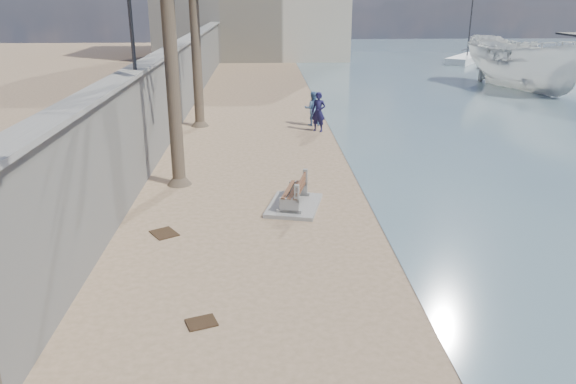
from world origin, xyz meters
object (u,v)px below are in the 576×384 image
person_a (319,109)px  sailboat_west (467,58)px  bench_far (294,195)px  yacht_near (547,66)px  boat_cruiser (526,61)px  yacht_far (514,69)px  person_b (313,107)px

person_a → sailboat_west: (16.42, 27.30, -0.70)m
bench_far → yacht_near: yacht_near is taller
boat_cruiser → person_a: bearing=-159.2°
yacht_near → bench_far: bearing=143.5°
bench_far → yacht_far: 34.71m
person_b → yacht_near: bearing=-137.7°
yacht_near → sailboat_west: sailboat_west is taller
person_a → yacht_far: person_a is taller
person_a → yacht_near: 29.85m
person_b → sailboat_west: (16.58, 26.05, -0.57)m
bench_far → person_a: 9.75m
boat_cruiser → yacht_near: size_ratio=0.41×
yacht_near → boat_cruiser: bearing=146.9°
bench_far → yacht_near: bearing=53.7°
boat_cruiser → sailboat_west: 16.48m
yacht_near → sailboat_west: 7.60m
boat_cruiser → yacht_near: 12.25m
person_b → yacht_far: 25.29m
sailboat_west → person_a: bearing=-121.0°
boat_cruiser → person_b: bearing=-162.7°
person_a → yacht_far: size_ratio=0.27×
bench_far → boat_cruiser: size_ratio=0.51×
bench_far → person_b: 10.95m
yacht_near → yacht_far: size_ratio=1.48×
boat_cruiser → yacht_far: size_ratio=0.61×
boat_cruiser → yacht_far: bearing=53.2°
yacht_near → sailboat_west: size_ratio=1.10×
bench_far → person_a: size_ratio=1.14×
person_b → yacht_near: person_b is taller
bench_far → sailboat_west: (18.05, 36.89, -0.06)m
bench_far → yacht_near: (22.61, 30.82, -0.02)m
boat_cruiser → yacht_near: bearing=40.5°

